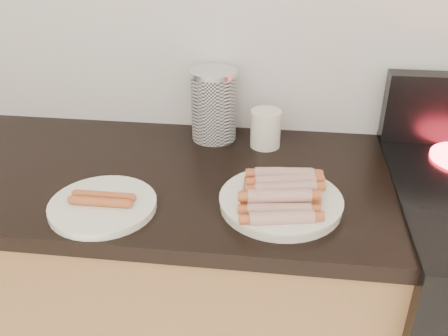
# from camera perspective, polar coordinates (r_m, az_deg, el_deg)

# --- Properties ---
(cabinet_base) EXTENTS (2.20, 0.59, 0.86)m
(cabinet_base) POSITION_cam_1_polar(r_m,az_deg,el_deg) (1.77, -22.73, -12.80)
(cabinet_base) COLOR #9B613B
(cabinet_base) RESTS_ON floor
(main_plate) EXTENTS (0.29, 0.29, 0.02)m
(main_plate) POSITION_cam_1_polar(r_m,az_deg,el_deg) (1.18, 6.49, -3.98)
(main_plate) COLOR silver
(main_plate) RESTS_ON counter_slab
(side_plate) EXTENTS (0.28, 0.28, 0.02)m
(side_plate) POSITION_cam_1_polar(r_m,az_deg,el_deg) (1.19, -13.68, -4.20)
(side_plate) COLOR white
(side_plate) RESTS_ON counter_slab
(hotdog_pile) EXTENTS (0.14, 0.24, 0.06)m
(hotdog_pile) POSITION_cam_1_polar(r_m,az_deg,el_deg) (1.16, 6.58, -2.58)
(hotdog_pile) COLOR maroon
(hotdog_pile) RESTS_ON main_plate
(plain_sausages) EXTENTS (0.13, 0.05, 0.02)m
(plain_sausages) POSITION_cam_1_polar(r_m,az_deg,el_deg) (1.18, -13.79, -3.43)
(plain_sausages) COLOR #BB6836
(plain_sausages) RESTS_ON side_plate
(canister) EXTENTS (0.13, 0.13, 0.21)m
(canister) POSITION_cam_1_polar(r_m,az_deg,el_deg) (1.46, -1.18, 7.22)
(canister) COLOR white
(canister) RESTS_ON counter_slab
(mug) EXTENTS (0.09, 0.09, 0.11)m
(mug) POSITION_cam_1_polar(r_m,az_deg,el_deg) (1.43, 4.77, 4.51)
(mug) COLOR silver
(mug) RESTS_ON counter_slab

